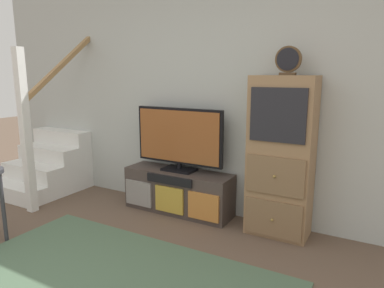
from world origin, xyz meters
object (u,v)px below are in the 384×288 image
at_px(media_console, 178,191).
at_px(television, 179,138).
at_px(side_cabinet, 281,158).
at_px(desk_clock, 288,61).

height_order(media_console, television, television).
distance_m(media_console, television, 0.61).
relative_size(side_cabinet, desk_clock, 6.01).
xyz_separation_m(side_cabinet, desk_clock, (0.03, -0.01, 0.88)).
relative_size(television, desk_clock, 4.13).
relative_size(media_console, television, 1.19).
bearing_deg(television, media_console, -90.00).
height_order(side_cabinet, desk_clock, desk_clock).
bearing_deg(media_console, television, 90.00).
relative_size(television, side_cabinet, 0.69).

